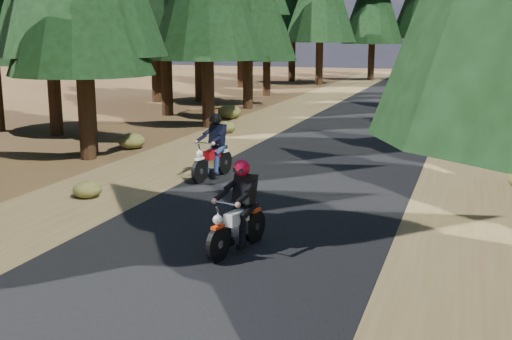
# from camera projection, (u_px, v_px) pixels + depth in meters

# --- Properties ---
(ground) EXTENTS (120.00, 120.00, 0.00)m
(ground) POSITION_uv_depth(u_px,v_px,m) (231.00, 240.00, 12.52)
(ground) COLOR #432A18
(ground) RESTS_ON ground
(road) EXTENTS (6.00, 100.00, 0.01)m
(road) POSITION_uv_depth(u_px,v_px,m) (298.00, 184.00, 17.14)
(road) COLOR black
(road) RESTS_ON ground
(shoulder_l) EXTENTS (3.20, 100.00, 0.01)m
(shoulder_l) POSITION_uv_depth(u_px,v_px,m) (145.00, 172.00, 18.59)
(shoulder_l) COLOR brown
(shoulder_l) RESTS_ON ground
(shoulder_r) EXTENTS (3.20, 100.00, 0.01)m
(shoulder_r) POSITION_uv_depth(u_px,v_px,m) (480.00, 198.00, 15.70)
(shoulder_r) COLOR brown
(shoulder_r) RESTS_ON ground
(understory_shrubs) EXTENTS (15.85, 29.45, 0.65)m
(understory_shrubs) POSITION_uv_depth(u_px,v_px,m) (370.00, 161.00, 18.74)
(understory_shrubs) COLOR #474C1E
(understory_shrubs) RESTS_ON ground
(rider_lead) EXTENTS (0.97, 1.99, 1.70)m
(rider_lead) POSITION_uv_depth(u_px,v_px,m) (237.00, 222.00, 11.75)
(rider_lead) COLOR silver
(rider_lead) RESTS_ON road
(rider_follow) EXTENTS (0.91, 2.07, 1.79)m
(rider_follow) POSITION_uv_depth(u_px,v_px,m) (212.00, 157.00, 17.62)
(rider_follow) COLOR maroon
(rider_follow) RESTS_ON road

